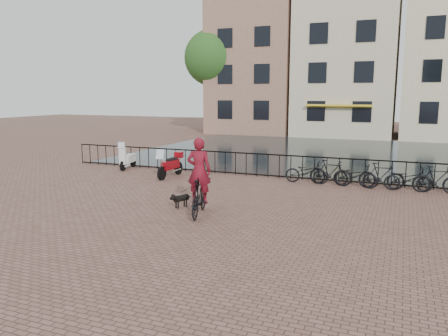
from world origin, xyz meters
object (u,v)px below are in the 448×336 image
at_px(dog, 181,200).
at_px(motorcycle, 170,162).
at_px(scooter, 128,154).
at_px(cyclist, 199,181).

relative_size(dog, motorcycle, 0.41).
bearing_deg(motorcycle, scooter, 160.37).
bearing_deg(scooter, motorcycle, -31.10).
distance_m(cyclist, scooter, 9.05).
relative_size(dog, scooter, 0.49).
height_order(motorcycle, scooter, scooter).
xyz_separation_m(cyclist, motorcycle, (-3.76, 4.96, -0.37)).
bearing_deg(scooter, dog, -53.87).
bearing_deg(dog, motorcycle, 147.11).
relative_size(cyclist, motorcycle, 1.46).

